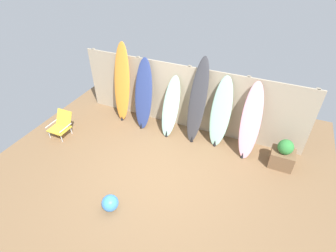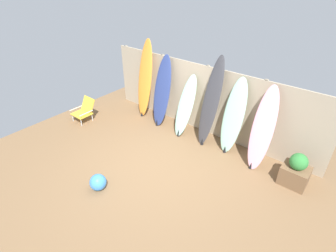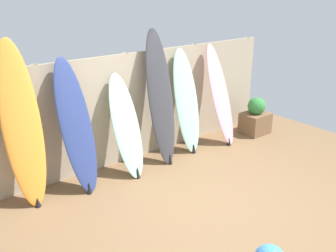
# 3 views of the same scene
# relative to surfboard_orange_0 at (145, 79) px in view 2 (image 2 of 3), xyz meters

# --- Properties ---
(ground) EXTENTS (7.68, 7.68, 0.00)m
(ground) POSITION_rel_surfboard_orange_0_xyz_m (1.81, -1.70, -1.10)
(ground) COLOR brown
(fence_back) EXTENTS (6.08, 0.11, 1.80)m
(fence_back) POSITION_rel_surfboard_orange_0_xyz_m (1.81, 0.31, -0.20)
(fence_back) COLOR tan
(fence_back) RESTS_ON ground
(surfboard_orange_0) EXTENTS (0.52, 0.50, 2.22)m
(surfboard_orange_0) POSITION_rel_surfboard_orange_0_xyz_m (0.00, 0.00, 0.00)
(surfboard_orange_0) COLOR orange
(surfboard_orange_0) RESTS_ON ground
(surfboard_navy_1) EXTENTS (0.55, 0.63, 1.91)m
(surfboard_navy_1) POSITION_rel_surfboard_orange_0_xyz_m (0.70, -0.08, -0.16)
(surfboard_navy_1) COLOR navy
(surfboard_navy_1) RESTS_ON ground
(surfboard_seafoam_2) EXTENTS (0.47, 0.67, 1.56)m
(surfboard_seafoam_2) POSITION_rel_surfboard_orange_0_xyz_m (1.50, -0.10, -0.34)
(surfboard_seafoam_2) COLOR #9ED6BC
(surfboard_seafoam_2) RESTS_ON ground
(surfboard_charcoal_3) EXTENTS (0.51, 0.65, 2.18)m
(surfboard_charcoal_3) POSITION_rel_surfboard_orange_0_xyz_m (2.20, -0.06, -0.02)
(surfboard_charcoal_3) COLOR #38383D
(surfboard_charcoal_3) RESTS_ON ground
(surfboard_seafoam_4) EXTENTS (0.49, 0.52, 1.80)m
(surfboard_seafoam_4) POSITION_rel_surfboard_orange_0_xyz_m (2.79, -0.01, -0.21)
(surfboard_seafoam_4) COLOR #9ED6BC
(surfboard_seafoam_4) RESTS_ON ground
(surfboard_pink_5) EXTENTS (0.54, 0.71, 1.82)m
(surfboard_pink_5) POSITION_rel_surfboard_orange_0_xyz_m (3.53, -0.11, -0.21)
(surfboard_pink_5) COLOR pink
(surfboard_pink_5) RESTS_ON ground
(beach_chair) EXTENTS (0.50, 0.58, 0.63)m
(beach_chair) POSITION_rel_surfboard_orange_0_xyz_m (-1.12, -1.39, -0.78)
(beach_chair) COLOR silver
(beach_chair) RESTS_ON ground
(planter_box) EXTENTS (0.53, 0.44, 0.74)m
(planter_box) POSITION_rel_surfboard_orange_0_xyz_m (4.39, -0.28, -0.78)
(planter_box) COLOR brown
(planter_box) RESTS_ON ground
(beach_ball) EXTENTS (0.33, 0.33, 0.33)m
(beach_ball) POSITION_rel_surfboard_orange_0_xyz_m (1.42, -2.91, -0.93)
(beach_ball) COLOR #3F8CE5
(beach_ball) RESTS_ON ground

